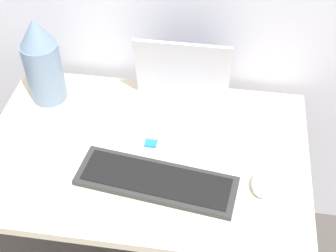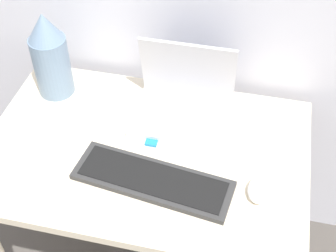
{
  "view_description": "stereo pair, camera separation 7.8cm",
  "coord_description": "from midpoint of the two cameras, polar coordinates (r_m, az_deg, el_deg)",
  "views": [
    {
      "loc": [
        0.22,
        -0.63,
        1.83
      ],
      "look_at": [
        0.07,
        0.36,
        0.84
      ],
      "focal_mm": 50.0,
      "sensor_mm": 36.0,
      "label": 1
    },
    {
      "loc": [
        0.29,
        -0.62,
        1.83
      ],
      "look_at": [
        0.07,
        0.36,
        0.84
      ],
      "focal_mm": 50.0,
      "sensor_mm": 36.0,
      "label": 2
    }
  ],
  "objects": [
    {
      "name": "vase",
      "position": [
        1.63,
        -12.84,
        8.34
      ],
      "size": [
        0.12,
        0.12,
        0.31
      ],
      "color": "slate",
      "rests_on": "desk"
    },
    {
      "name": "mp3_player",
      "position": [
        1.5,
        -0.39,
        -1.62
      ],
      "size": [
        0.04,
        0.06,
        0.01
      ],
      "color": "#1E7FB7",
      "rests_on": "desk"
    },
    {
      "name": "keyboard",
      "position": [
        1.38,
        -0.25,
        -6.66
      ],
      "size": [
        0.49,
        0.21,
        0.02
      ],
      "color": "#2D2D2D",
      "rests_on": "desk"
    },
    {
      "name": "desk",
      "position": [
        1.56,
        -1.3,
        -5.51
      ],
      "size": [
        1.03,
        0.68,
        0.74
      ],
      "color": "beige",
      "rests_on": "ground_plane"
    },
    {
      "name": "laptop",
      "position": [
        1.56,
        3.35,
        3.11
      ],
      "size": [
        0.32,
        0.25,
        0.26
      ],
      "color": "silver",
      "rests_on": "desk"
    },
    {
      "name": "mouse",
      "position": [
        1.38,
        12.59,
        -7.69
      ],
      "size": [
        0.06,
        0.1,
        0.04
      ],
      "color": "white",
      "rests_on": "desk"
    }
  ]
}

